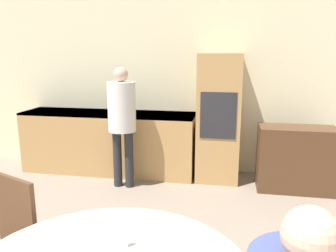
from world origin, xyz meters
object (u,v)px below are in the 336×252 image
(oven_unit, at_px, (219,118))
(person_standing, at_px, (122,115))
(sideboard, at_px, (296,159))
(chair_far_left, at_px, (5,247))

(oven_unit, relative_size, person_standing, 1.11)
(sideboard, distance_m, chair_far_left, 3.40)
(chair_far_left, relative_size, person_standing, 0.62)
(oven_unit, xyz_separation_m, chair_far_left, (-1.20, -2.83, -0.32))
(oven_unit, height_order, chair_far_left, oven_unit)
(oven_unit, bearing_deg, chair_far_left, -113.09)
(chair_far_left, distance_m, person_standing, 2.34)
(person_standing, bearing_deg, oven_unit, 23.58)
(chair_far_left, bearing_deg, oven_unit, 89.13)
(oven_unit, relative_size, chair_far_left, 1.78)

